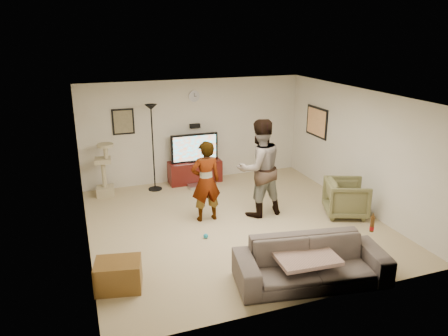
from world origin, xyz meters
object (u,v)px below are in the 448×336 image
object	(u,v)px
tv_stand	(195,172)
side_table	(118,275)
person_right	(259,168)
floor_lamp	(153,148)
beer_bottle	(372,224)
sofa	(311,262)
armchair	(346,198)
person_left	(206,181)
tv	(194,148)
cat_tree	(104,170)

from	to	relation	value
tv_stand	side_table	xyz separation A→B (m)	(-2.32, -4.00, -0.05)
tv_stand	person_right	world-z (taller)	person_right
floor_lamp	beer_bottle	bearing A→B (deg)	-61.72
sofa	armchair	world-z (taller)	armchair
floor_lamp	side_table	size ratio (longest dim) A/B	3.08
floor_lamp	person_left	distance (m)	2.12
floor_lamp	sofa	size ratio (longest dim) A/B	0.90
tv	armchair	size ratio (longest dim) A/B	1.42
tv	beer_bottle	xyz separation A→B (m)	(1.46, -4.80, -0.10)
floor_lamp	cat_tree	distance (m)	1.21
beer_bottle	sofa	bearing A→B (deg)	180.00
cat_tree	side_table	world-z (taller)	cat_tree
tv_stand	person_left	distance (m)	2.28
tv	sofa	distance (m)	4.85
tv	tv_stand	bearing A→B (deg)	0.00
floor_lamp	cat_tree	bearing A→B (deg)	178.61
person_right	side_table	xyz separation A→B (m)	(-3.01, -1.72, -0.77)
beer_bottle	side_table	size ratio (longest dim) A/B	0.38
person_right	armchair	bearing A→B (deg)	152.64
floor_lamp	beer_bottle	distance (m)	5.27
floor_lamp	armchair	xyz separation A→B (m)	(3.39, -2.76, -0.64)
beer_bottle	side_table	bearing A→B (deg)	168.00
sofa	tv	bearing A→B (deg)	104.62
tv	person_right	size ratio (longest dim) A/B	0.58
floor_lamp	side_table	world-z (taller)	floor_lamp
tv	beer_bottle	world-z (taller)	tv
person_left	armchair	bearing A→B (deg)	164.18
tv	cat_tree	xyz separation A→B (m)	(-2.18, -0.14, -0.27)
tv_stand	floor_lamp	world-z (taller)	floor_lamp
sofa	beer_bottle	bearing A→B (deg)	9.65
beer_bottle	armchair	size ratio (longest dim) A/B	0.31
tv_stand	sofa	size ratio (longest dim) A/B	0.57
tv	side_table	world-z (taller)	tv
tv	person_right	bearing A→B (deg)	-73.15
floor_lamp	person_left	size ratio (longest dim) A/B	1.25
side_table	person_right	bearing A→B (deg)	29.74
cat_tree	armchair	world-z (taller)	cat_tree
floor_lamp	side_table	bearing A→B (deg)	-108.53
tv_stand	floor_lamp	bearing A→B (deg)	-170.87
floor_lamp	sofa	xyz separation A→B (m)	(1.45, -4.64, -0.68)
tv	side_table	size ratio (longest dim) A/B	1.76
tv	cat_tree	size ratio (longest dim) A/B	0.95
floor_lamp	armchair	size ratio (longest dim) A/B	2.49
side_table	tv_stand	bearing A→B (deg)	59.87
floor_lamp	person_right	distance (m)	2.73
tv_stand	cat_tree	world-z (taller)	cat_tree
person_left	beer_bottle	distance (m)	3.22
armchair	sofa	bearing A→B (deg)	156.16
floor_lamp	cat_tree	size ratio (longest dim) A/B	1.66
sofa	armchair	distance (m)	2.70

